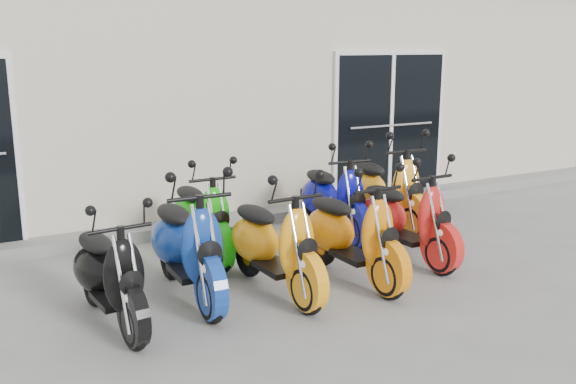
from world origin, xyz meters
name	(u,v)px	position (x,y,z in m)	size (l,w,h in m)	color
ground	(314,270)	(0.00, 0.00, 0.00)	(80.00, 80.00, 0.00)	gray
building	(163,92)	(0.00, 5.20, 1.60)	(14.00, 6.00, 3.20)	beige
front_step	(239,220)	(0.00, 2.02, 0.07)	(14.00, 0.40, 0.15)	gray
door_right	(390,121)	(2.60, 2.17, 1.26)	(2.02, 0.08, 2.22)	black
scooter_front_black	(108,260)	(-2.28, -0.39, 0.60)	(0.59, 1.63, 1.20)	black
scooter_front_blue	(186,231)	(-1.48, -0.12, 0.68)	(0.67, 1.84, 1.36)	#13399A
scooter_front_orange_a	(274,230)	(-0.68, -0.39, 0.65)	(0.64, 1.76, 1.30)	#FF9C13
scooter_front_orange_b	(352,220)	(0.18, -0.45, 0.65)	(0.64, 1.75, 1.29)	orange
scooter_front_red	(406,206)	(1.08, -0.20, 0.64)	(0.63, 1.72, 1.27)	red
scooter_back_green	(201,206)	(-0.92, 0.97, 0.62)	(0.61, 1.67, 1.23)	#16B00E
scooter_back_blue	(334,188)	(0.82, 0.92, 0.65)	(0.64, 1.75, 1.29)	#0A0C93
scooter_back_yellow	(385,179)	(1.56, 0.86, 0.70)	(0.69, 1.89, 1.39)	#FFA71E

